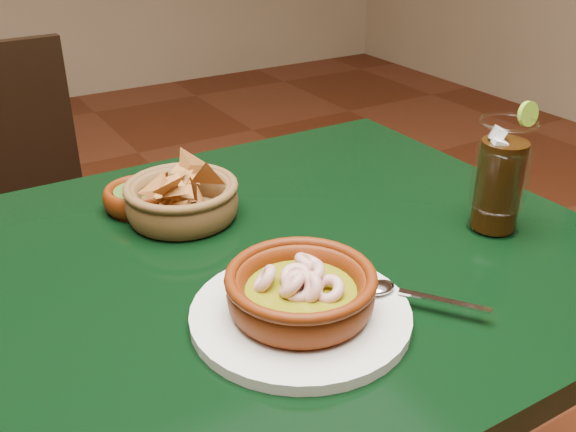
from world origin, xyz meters
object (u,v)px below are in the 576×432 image
shrimp_plate (301,297)px  cola_drink (500,178)px  dining_table (195,335)px  chip_basket (182,200)px  dining_chair (14,240)px

shrimp_plate → cola_drink: bearing=6.9°
dining_table → chip_basket: chip_basket is taller
shrimp_plate → cola_drink: (0.37, 0.05, 0.05)m
dining_chair → shrimp_plate: bearing=-76.2°
dining_table → dining_chair: dining_chair is taller
dining_chair → shrimp_plate: (0.21, -0.87, 0.28)m
dining_chair → chip_basket: bearing=-70.3°
dining_table → dining_chair: bearing=101.2°
dining_chair → shrimp_plate: size_ratio=2.83×
dining_table → chip_basket: 0.21m
dining_chair → cola_drink: bearing=-54.6°
shrimp_plate → dining_chair: bearing=103.8°
dining_table → dining_chair: (-0.14, 0.71, -0.15)m
shrimp_plate → cola_drink: size_ratio=1.68×
dining_table → cola_drink: (0.44, -0.11, 0.18)m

